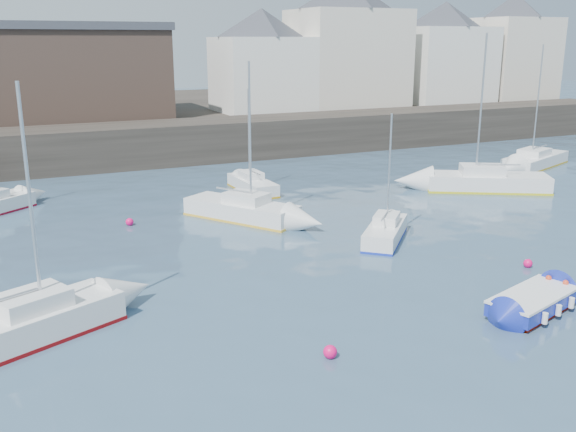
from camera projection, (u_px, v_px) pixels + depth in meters
name	position (u px, v px, depth m)	size (l,w,h in m)	color
water	(462.00, 367.00, 18.43)	(220.00, 220.00, 0.00)	#2D4760
quay_wall	(162.00, 143.00, 48.69)	(90.00, 5.00, 3.00)	#28231E
land_strip	(118.00, 119.00, 64.48)	(90.00, 32.00, 2.80)	#28231E
bldg_east_a	(347.00, 43.00, 60.93)	(13.36, 13.36, 11.80)	beige
bldg_east_b	(444.00, 52.00, 65.17)	(11.88, 11.88, 9.95)	white
bldg_east_c	(512.00, 46.00, 68.66)	(11.14, 11.14, 10.95)	beige
bldg_east_d	(262.00, 59.00, 57.25)	(11.14, 11.14, 8.95)	white
warehouse	(61.00, 71.00, 51.92)	(16.40, 10.40, 7.60)	#3D2D26
blue_dinghy	(534.00, 302.00, 22.01)	(4.06, 2.66, 0.72)	#800E00
sailboat_a	(26.00, 324.00, 19.88)	(6.37, 4.30, 7.95)	white
sailboat_b	(242.00, 209.00, 33.44)	(5.09, 6.36, 8.08)	white
sailboat_c	(385.00, 231.00, 29.92)	(4.07, 4.25, 5.87)	white
sailboat_d	(486.00, 181.00, 39.86)	(7.62, 5.75, 9.47)	white
sailboat_f	(252.00, 184.00, 39.69)	(1.66, 4.83, 6.23)	white
sailboat_g	(535.00, 160.00, 47.30)	(7.25, 4.63, 8.76)	white
buoy_near	(330.00, 358.00, 18.97)	(0.42, 0.42, 0.42)	#F80C64
buoy_mid	(527.00, 267.00, 26.50)	(0.37, 0.37, 0.37)	#F80C64
buoy_far	(130.00, 225.00, 32.48)	(0.39, 0.39, 0.39)	#F80C64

